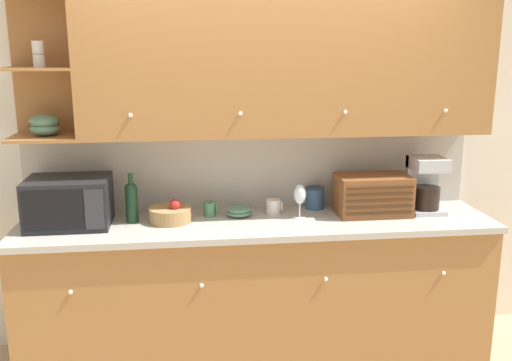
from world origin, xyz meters
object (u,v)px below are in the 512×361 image
object	(u,v)px
mug	(210,209)
wine_glass	(300,195)
bowl_stack_on_counter	(239,211)
coffee_maker	(425,184)
mug_blue_second	(274,207)
bread_box	(373,195)
storage_canister	(314,198)
wine_bottle	(132,200)
fruit_basket	(170,214)
microwave	(69,202)

from	to	relation	value
mug	wine_glass	bearing A→B (deg)	-11.08
bowl_stack_on_counter	coffee_maker	xyz separation A→B (m)	(1.25, -0.05, 0.16)
bowl_stack_on_counter	mug_blue_second	xyz separation A→B (m)	(0.24, 0.02, 0.01)
bread_box	coffee_maker	size ratio (longest dim) A/B	1.27
storage_canister	mug_blue_second	bearing A→B (deg)	-164.04
wine_bottle	wine_glass	distance (m)	1.07
mug	mug_blue_second	bearing A→B (deg)	1.01
fruit_basket	storage_canister	world-z (taller)	fruit_basket
storage_canister	coffee_maker	xyz separation A→B (m)	(0.72, -0.16, 0.11)
bowl_stack_on_counter	microwave	bearing A→B (deg)	-175.84
microwave	storage_canister	world-z (taller)	microwave
mug	bowl_stack_on_counter	size ratio (longest dim) A/B	0.54
fruit_basket	bread_box	bearing A→B (deg)	0.27
mug	fruit_basket	bearing A→B (deg)	-160.69
bowl_stack_on_counter	storage_canister	distance (m)	0.55
mug	microwave	bearing A→B (deg)	-173.97
mug	bowl_stack_on_counter	world-z (taller)	mug
storage_canister	coffee_maker	size ratio (longest dim) A/B	0.39
mug_blue_second	bread_box	world-z (taller)	bread_box
microwave	mug	distance (m)	0.89
mug_blue_second	microwave	bearing A→B (deg)	-175.60
microwave	mug	bearing A→B (deg)	6.03
microwave	coffee_maker	xyz separation A→B (m)	(2.32, 0.03, 0.04)
bread_box	coffee_maker	xyz separation A→B (m)	(0.37, 0.02, 0.06)
coffee_maker	bowl_stack_on_counter	bearing A→B (deg)	177.67
microwave	coffee_maker	world-z (taller)	coffee_maker
mug_blue_second	storage_canister	size ratio (longest dim) A/B	0.72
microwave	mug	size ratio (longest dim) A/B	5.30
mug	mug_blue_second	world-z (taller)	mug_blue_second
bowl_stack_on_counter	mug_blue_second	distance (m)	0.24
wine_glass	coffee_maker	distance (m)	0.87
fruit_basket	bread_box	world-z (taller)	bread_box
mug_blue_second	coffee_maker	distance (m)	1.03
fruit_basket	wine_bottle	bearing A→B (deg)	174.15
wine_bottle	fruit_basket	size ratio (longest dim) A/B	1.18
wine_glass	storage_canister	size ratio (longest dim) A/B	1.51
microwave	mug	xyz separation A→B (m)	(0.88, 0.09, -0.10)
wine_glass	storage_canister	xyz separation A→B (m)	(0.14, 0.21, -0.08)
microwave	fruit_basket	world-z (taller)	microwave
fruit_basket	mug	distance (m)	0.27
wine_glass	microwave	bearing A→B (deg)	179.20
bowl_stack_on_counter	coffee_maker	size ratio (longest dim) A/B	0.46
microwave	bread_box	size ratio (longest dim) A/B	1.05
microwave	bowl_stack_on_counter	world-z (taller)	microwave
mug	mug_blue_second	xyz separation A→B (m)	(0.42, 0.01, 0.00)
microwave	storage_canister	distance (m)	1.61
bowl_stack_on_counter	mug_blue_second	bearing A→B (deg)	5.48
wine_bottle	coffee_maker	world-z (taller)	coffee_maker
mug_blue_second	bread_box	bearing A→B (deg)	-7.99
storage_canister	bowl_stack_on_counter	bearing A→B (deg)	-168.60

